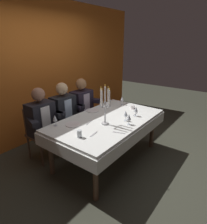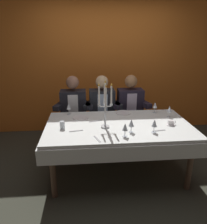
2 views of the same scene
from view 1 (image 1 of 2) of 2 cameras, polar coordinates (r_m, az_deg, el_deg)
ground_plane at (r=3.47m, az=1.09°, el=-13.39°), size 12.00×12.00×0.00m
back_wall at (r=4.13m, az=-18.07°, el=11.35°), size 6.00×0.12×2.70m
dining_table at (r=3.17m, az=1.16°, el=-4.00°), size 1.94×1.14×0.74m
candelabra at (r=2.83m, az=0.47°, el=1.84°), size 0.19×0.19×0.61m
dinner_plate_0 at (r=2.94m, az=-8.95°, el=-3.59°), size 0.23×0.23×0.01m
dinner_plate_1 at (r=3.47m, az=-3.21°, el=0.43°), size 0.23×0.23×0.01m
wine_glass_0 at (r=3.24m, az=9.47°, el=0.74°), size 0.07×0.07×0.16m
wine_glass_1 at (r=2.90m, az=7.46°, el=-1.55°), size 0.07×0.07×0.16m
wine_glass_2 at (r=3.03m, az=6.51°, el=-0.51°), size 0.07×0.07×0.16m
wine_glass_3 at (r=3.78m, az=1.67°, el=3.88°), size 0.07×0.07×0.16m
wine_glass_4 at (r=2.92m, az=-14.08°, el=-1.82°), size 0.07×0.07×0.16m
wine_glass_5 at (r=3.79m, az=5.48°, el=3.84°), size 0.07×0.07×0.16m
water_tumbler_0 at (r=2.55m, az=-7.07°, el=-6.34°), size 0.06×0.06×0.10m
coffee_cup_0 at (r=3.61m, az=8.62°, el=1.38°), size 0.13×0.12×0.06m
fork_0 at (r=2.67m, az=4.55°, el=-6.04°), size 0.07×0.17×0.01m
fork_1 at (r=3.36m, az=9.37°, el=-0.55°), size 0.17×0.04×0.01m
knife_2 at (r=2.99m, az=-4.28°, el=-3.06°), size 0.19×0.07×0.01m
fork_3 at (r=2.63m, az=-2.87°, el=-6.48°), size 0.17×0.04×0.01m
seated_diner_0 at (r=3.32m, az=-17.89°, el=-1.72°), size 0.63×0.48×1.24m
seated_diner_1 at (r=3.59m, az=-11.73°, el=0.52°), size 0.63×0.48×1.24m
seated_diner_2 at (r=3.90m, az=-6.43°, el=2.44°), size 0.63×0.48×1.24m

